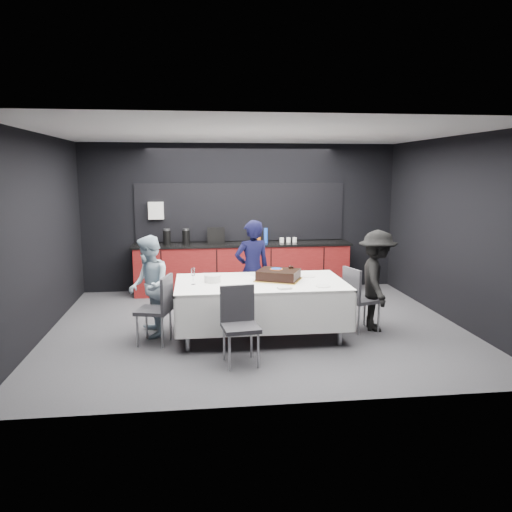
{
  "coord_description": "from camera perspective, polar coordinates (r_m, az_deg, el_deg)",
  "views": [
    {
      "loc": [
        -0.87,
        -7.05,
        2.28
      ],
      "look_at": [
        0.0,
        0.1,
        1.05
      ],
      "focal_mm": 35.0,
      "sensor_mm": 36.0,
      "label": 1
    }
  ],
  "objects": [
    {
      "name": "chair_left",
      "position": [
        6.75,
        -11.01,
        -5.48
      ],
      "size": [
        0.52,
        0.52,
        0.92
      ],
      "color": "#2E2E33",
      "rests_on": "ground"
    },
    {
      "name": "ground",
      "position": [
        7.46,
        0.09,
        -8.1
      ],
      "size": [
        6.0,
        6.0,
        0.0
      ],
      "primitive_type": "plane",
      "color": "#414146",
      "rests_on": "ground"
    },
    {
      "name": "kitchenette",
      "position": [
        9.47,
        -1.65,
        -0.89
      ],
      "size": [
        4.1,
        0.64,
        2.05
      ],
      "color": "#5A0E0E",
      "rests_on": "ground"
    },
    {
      "name": "room_shell",
      "position": [
        7.12,
        0.1,
        6.29
      ],
      "size": [
        6.04,
        5.04,
        2.82
      ],
      "color": "white",
      "rests_on": "ground"
    },
    {
      "name": "fork_pile",
      "position": [
        6.45,
        3.29,
        -3.67
      ],
      "size": [
        0.2,
        0.15,
        0.03
      ],
      "primitive_type": "cube",
      "rotation": [
        0.0,
        0.0,
        0.25
      ],
      "color": "white",
      "rests_on": "party_table"
    },
    {
      "name": "person_right",
      "position": [
        7.38,
        13.63,
        -2.74
      ],
      "size": [
        0.74,
        1.04,
        1.45
      ],
      "primitive_type": "imported",
      "rotation": [
        0.0,
        0.0,
        1.34
      ],
      "color": "black",
      "rests_on": "ground"
    },
    {
      "name": "chair_right",
      "position": [
        7.3,
        11.56,
        -4.34
      ],
      "size": [
        0.52,
        0.52,
        0.92
      ],
      "color": "#2E2E33",
      "rests_on": "ground"
    },
    {
      "name": "person_center",
      "position": [
        7.66,
        -0.43,
        -1.64
      ],
      "size": [
        0.64,
        0.5,
        1.55
      ],
      "primitive_type": "imported",
      "rotation": [
        0.0,
        0.0,
        3.39
      ],
      "color": "black",
      "rests_on": "ground"
    },
    {
      "name": "cake_assembly",
      "position": [
        6.95,
        2.58,
        -2.18
      ],
      "size": [
        0.73,
        0.68,
        0.18
      ],
      "color": "gold",
      "rests_on": "party_table"
    },
    {
      "name": "person_left",
      "position": [
        7.05,
        -12.14,
        -3.43
      ],
      "size": [
        0.65,
        0.77,
        1.41
      ],
      "primitive_type": "imported",
      "rotation": [
        0.0,
        0.0,
        -1.39
      ],
      "color": "#A1BACB",
      "rests_on": "ground"
    },
    {
      "name": "loose_plate_right_b",
      "position": [
        6.64,
        7.67,
        -3.42
      ],
      "size": [
        0.2,
        0.2,
        0.01
      ],
      "primitive_type": "cylinder",
      "color": "white",
      "rests_on": "party_table"
    },
    {
      "name": "loose_plate_near",
      "position": [
        6.42,
        -2.91,
        -3.8
      ],
      "size": [
        0.18,
        0.18,
        0.01
      ],
      "primitive_type": "cylinder",
      "color": "white",
      "rests_on": "party_table"
    },
    {
      "name": "loose_plate_right_a",
      "position": [
        7.22,
        6.07,
        -2.33
      ],
      "size": [
        0.18,
        0.18,
        0.01
      ],
      "primitive_type": "cylinder",
      "color": "white",
      "rests_on": "party_table"
    },
    {
      "name": "plate_stack",
      "position": [
        6.85,
        -5.0,
        -2.57
      ],
      "size": [
        0.23,
        0.23,
        0.1
      ],
      "primitive_type": "cylinder",
      "color": "white",
      "rests_on": "party_table"
    },
    {
      "name": "party_table",
      "position": [
        6.91,
        0.5,
        -4.04
      ],
      "size": [
        2.32,
        1.32,
        0.78
      ],
      "color": "#99999E",
      "rests_on": "ground"
    },
    {
      "name": "chair_near",
      "position": [
        6.01,
        -1.93,
        -7.2
      ],
      "size": [
        0.47,
        0.47,
        0.92
      ],
      "color": "#2E2E33",
      "rests_on": "ground"
    },
    {
      "name": "loose_plate_far",
      "position": [
        7.3,
        0.18,
        -2.15
      ],
      "size": [
        0.22,
        0.22,
        0.01
      ],
      "primitive_type": "cylinder",
      "color": "white",
      "rests_on": "party_table"
    },
    {
      "name": "champagne_flute",
      "position": [
        6.71,
        -7.22,
        -1.93
      ],
      "size": [
        0.06,
        0.06,
        0.22
      ],
      "color": "white",
      "rests_on": "party_table"
    }
  ]
}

